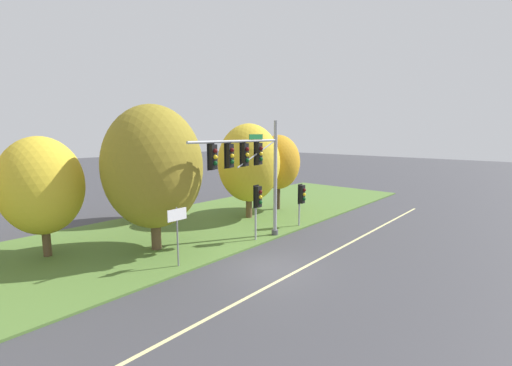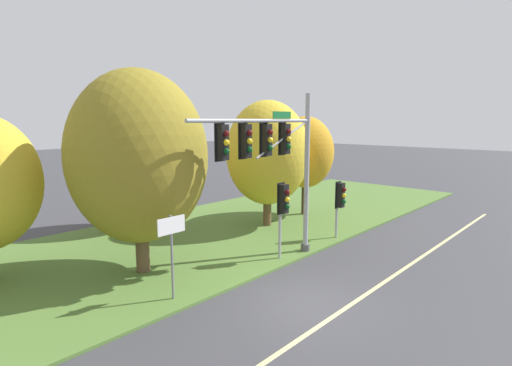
% 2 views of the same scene
% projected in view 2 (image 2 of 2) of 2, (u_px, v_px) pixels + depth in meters
% --- Properties ---
extents(ground_plane, '(160.00, 160.00, 0.00)m').
position_uv_depth(ground_plane, '(306.00, 302.00, 13.18)').
color(ground_plane, '#3D3D42').
extents(lane_stripe, '(36.00, 0.16, 0.01)m').
position_uv_depth(lane_stripe, '(338.00, 314.00, 12.38)').
color(lane_stripe, beige).
rests_on(lane_stripe, ground).
extents(grass_verge, '(48.00, 11.50, 0.10)m').
position_uv_depth(grass_verge, '(161.00, 247.00, 18.67)').
color(grass_verge, '#517533').
rests_on(grass_verge, ground).
extents(traffic_signal_mast, '(6.74, 0.49, 6.98)m').
position_uv_depth(traffic_signal_mast, '(275.00, 153.00, 15.76)').
color(traffic_signal_mast, '#9EA0A5').
rests_on(traffic_signal_mast, grass_verge).
extents(pedestrian_signal_near_kerb, '(0.46, 0.55, 3.28)m').
position_uv_depth(pedestrian_signal_near_kerb, '(283.00, 204.00, 16.62)').
color(pedestrian_signal_near_kerb, '#9EA0A5').
rests_on(pedestrian_signal_near_kerb, grass_verge).
extents(pedestrian_signal_further_along, '(0.46, 0.55, 2.86)m').
position_uv_depth(pedestrian_signal_further_along, '(340.00, 198.00, 19.66)').
color(pedestrian_signal_further_along, '#9EA0A5').
rests_on(pedestrian_signal_further_along, grass_verge).
extents(route_sign_post, '(1.04, 0.08, 2.83)m').
position_uv_depth(route_sign_post, '(172.00, 242.00, 12.90)').
color(route_sign_post, slate).
rests_on(route_sign_post, grass_verge).
extents(tree_behind_signpost, '(5.20, 5.20, 7.73)m').
position_uv_depth(tree_behind_signpost, '(138.00, 157.00, 14.93)').
color(tree_behind_signpost, brown).
rests_on(tree_behind_signpost, grass_verge).
extents(tree_mid_verge, '(3.88, 3.88, 5.71)m').
position_uv_depth(tree_mid_verge, '(131.00, 168.00, 21.66)').
color(tree_mid_verge, brown).
rests_on(tree_mid_verge, grass_verge).
extents(tree_tall_centre, '(4.56, 4.56, 6.93)m').
position_uv_depth(tree_tall_centre, '(268.00, 153.00, 21.83)').
color(tree_tall_centre, brown).
rests_on(tree_tall_centre, grass_verge).
extents(tree_right_far, '(3.52, 3.52, 6.09)m').
position_uv_depth(tree_right_far, '(305.00, 152.00, 24.57)').
color(tree_right_far, '#423021').
rests_on(tree_right_far, grass_verge).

